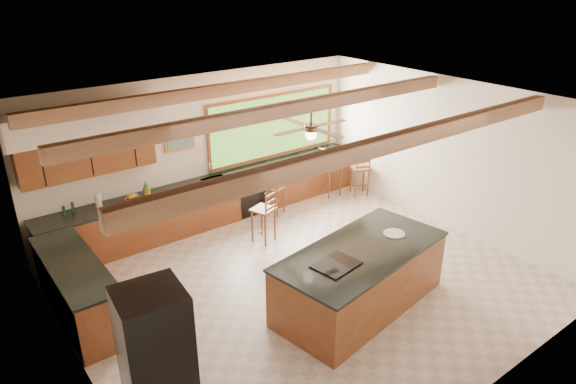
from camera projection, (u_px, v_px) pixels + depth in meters
ground at (304, 282)px, 8.64m from camera, size 7.20×7.20×0.00m
room_shell at (272, 149)px, 8.14m from camera, size 7.27×6.54×3.02m
counter_run at (189, 217)px, 9.84m from camera, size 7.12×3.10×1.25m
island at (360, 277)px, 7.86m from camera, size 3.00×1.75×1.01m
refrigerator at (157, 362)px, 5.59m from camera, size 0.77×0.75×1.81m
bar_stool_a at (277, 189)px, 10.81m from camera, size 0.44×0.44×0.96m
bar_stool_b at (265, 211)px, 9.66m from camera, size 0.50×0.50×1.10m
bar_stool_c at (333, 169)px, 11.64m from camera, size 0.45×0.45×1.14m
bar_stool_d at (362, 169)px, 11.68m from camera, size 0.52×0.52×1.10m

